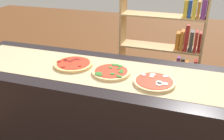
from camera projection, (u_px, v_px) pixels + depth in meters
The scene contains 6 objects.
counter at pixel (112, 120), 2.02m from camera, with size 2.62×0.74×0.89m, color black.
parchment_paper at pixel (112, 72), 1.83m from camera, with size 2.46×0.50×0.00m, color tan.
pizza_pepperoni_0 at pixel (74, 64), 1.94m from camera, with size 0.31×0.31×0.03m.
pizza_spinach_1 at pixel (111, 72), 1.81m from camera, with size 0.29×0.29×0.03m.
pizza_mozzarella_2 at pixel (154, 82), 1.66m from camera, with size 0.29×0.29×0.03m.
bookshelf at pixel (172, 53), 2.76m from camera, with size 0.93×0.26×1.47m.
Camera 1 is at (0.51, -1.56, 1.69)m, focal length 38.57 mm.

